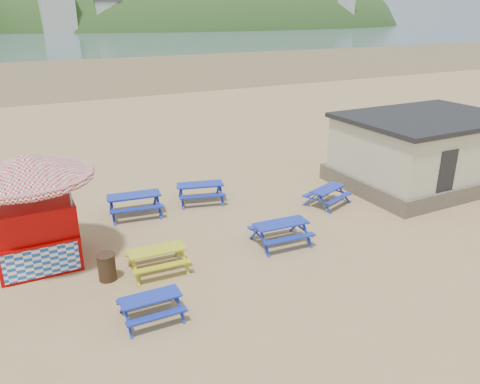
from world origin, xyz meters
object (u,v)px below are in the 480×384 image
picnic_table_blue_b (201,193)px  amenity_block (424,150)px  picnic_table_yellow (157,260)px  litter_bin (107,267)px  ice_cream_kiosk (29,196)px  picnic_table_blue_a (135,205)px

picnic_table_blue_b → amenity_block: bearing=0.3°
picnic_table_yellow → litter_bin: bearing=176.1°
ice_cream_kiosk → picnic_table_yellow: bearing=-34.8°
picnic_table_yellow → amenity_block: bearing=11.5°
picnic_table_blue_a → ice_cream_kiosk: (-3.69, -2.22, 1.83)m
amenity_block → ice_cream_kiosk: bearing=179.0°
picnic_table_blue_b → amenity_block: size_ratio=0.30×
picnic_table_blue_a → picnic_table_blue_b: picnic_table_blue_a is taller
picnic_table_blue_b → picnic_table_yellow: size_ratio=1.22×
amenity_block → picnic_table_blue_a: bearing=168.8°
picnic_table_blue_a → amenity_block: size_ratio=0.30×
amenity_block → picnic_table_yellow: bearing=-171.6°
picnic_table_yellow → ice_cream_kiosk: (-3.14, 2.23, 1.89)m
picnic_table_yellow → litter_bin: size_ratio=2.19×
litter_bin → amenity_block: amenity_block is taller
picnic_table_blue_a → picnic_table_blue_b: 2.80m
picnic_table_blue_b → ice_cream_kiosk: bearing=-145.5°
ice_cream_kiosk → amenity_block: (16.36, -0.29, -0.68)m
litter_bin → amenity_block: bearing=6.8°
picnic_table_blue_a → amenity_block: amenity_block is taller
picnic_table_yellow → litter_bin: 1.49m
picnic_table_yellow → litter_bin: (-1.48, 0.18, 0.06)m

